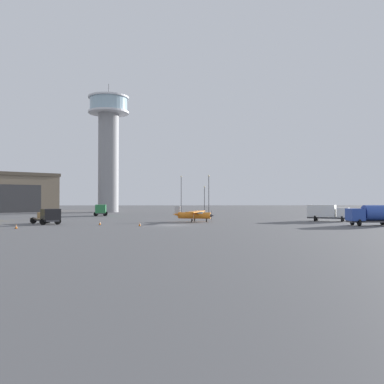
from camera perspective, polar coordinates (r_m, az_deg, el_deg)
ground_plane at (r=61.45m, az=-2.85°, el=-4.67°), size 400.00×400.00×0.00m
control_tower at (r=127.81m, az=-11.61°, el=6.97°), size 12.26×12.26×39.25m
hangar at (r=137.48m, az=-24.26°, el=-0.06°), size 30.99×29.17×11.95m
airplane_orange at (r=70.63m, az=0.26°, el=-3.18°), size 7.12×9.07×2.69m
truck_box_white at (r=76.36m, az=18.37°, el=-2.68°), size 7.26×5.53×2.91m
truck_box_green at (r=97.79m, az=-12.65°, el=-2.39°), size 3.62×5.84×2.64m
truck_fuel_tanker_blue at (r=66.14m, az=24.00°, el=-2.87°), size 7.15×3.32×3.04m
truck_flatbed_black at (r=67.39m, az=-19.56°, el=-3.27°), size 6.18×7.15×2.44m
light_post_west at (r=103.11m, az=2.37°, el=0.08°), size 0.44×0.44×10.06m
light_post_east at (r=111.85m, az=-1.52°, el=0.09°), size 0.44×0.44×10.41m
light_post_north at (r=115.40m, az=1.76°, el=-0.66°), size 0.44×0.44×7.66m
traffic_cone_near_left at (r=58.93m, az=-23.38°, el=-4.45°), size 0.36×0.36×0.61m
traffic_cone_near_right at (r=63.39m, az=-12.76°, el=-4.24°), size 0.36×0.36×0.65m
traffic_cone_mid_apron at (r=59.72m, az=-7.33°, el=-4.48°), size 0.36×0.36×0.60m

